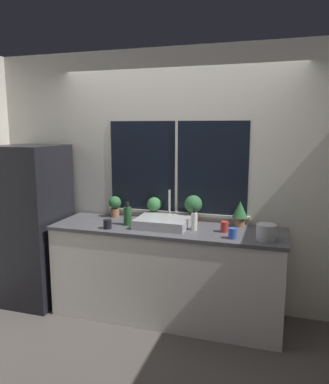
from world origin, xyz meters
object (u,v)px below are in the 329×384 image
(refrigerator, at_px, (33,224))
(potted_plant_center_left, at_px, (154,207))
(mug_blue, at_px, (233,233))
(mug_red, at_px, (224,227))
(kettle, at_px, (266,232))
(potted_plant_far_left, at_px, (115,205))
(potted_plant_center_right, at_px, (193,206))
(mug_black, at_px, (107,224))
(bottle_tall, at_px, (127,215))
(sink, at_px, (163,222))
(soap_bottle, at_px, (194,221))
(potted_plant_far_right, at_px, (240,212))

(refrigerator, bearing_deg, potted_plant_center_left, 12.75)
(mug_blue, height_order, mug_red, mug_red)
(potted_plant_center_left, bearing_deg, kettle, -18.85)
(potted_plant_far_left, bearing_deg, potted_plant_center_right, -0.00)
(potted_plant_far_left, distance_m, mug_blue, 1.40)
(potted_plant_center_left, xyz_separation_m, mug_black, (-0.32, -0.46, -0.10))
(potted_plant_center_left, distance_m, bottle_tall, 0.34)
(sink, height_order, soap_bottle, sink)
(potted_plant_far_right, distance_m, kettle, 0.48)
(refrigerator, distance_m, kettle, 2.46)
(bottle_tall, xyz_separation_m, mug_blue, (1.06, -0.16, -0.05))
(sink, distance_m, mug_red, 0.61)
(sink, xyz_separation_m, potted_plant_center_left, (-0.17, 0.24, 0.10))
(refrigerator, relative_size, bottle_tall, 7.35)
(potted_plant_center_left, distance_m, mug_black, 0.57)
(mug_blue, bearing_deg, mug_red, 117.77)
(potted_plant_center_left, relative_size, kettle, 1.40)
(mug_black, bearing_deg, potted_plant_center_right, 32.13)
(sink, relative_size, soap_bottle, 2.37)
(potted_plant_center_left, distance_m, potted_plant_far_right, 0.89)
(sink, relative_size, kettle, 2.92)
(bottle_tall, bearing_deg, potted_plant_far_right, 14.52)
(mug_blue, height_order, mug_black, mug_blue)
(soap_bottle, relative_size, mug_red, 2.14)
(bottle_tall, distance_m, mug_blue, 1.08)
(refrigerator, height_order, potted_plant_center_left, refrigerator)
(potted_plant_far_left, relative_size, potted_plant_center_left, 0.94)
(potted_plant_center_left, relative_size, mug_black, 2.69)
(soap_bottle, bearing_deg, potted_plant_center_right, 104.79)
(sink, height_order, mug_black, sink)
(soap_bottle, bearing_deg, potted_plant_center_left, 152.14)
(sink, distance_m, potted_plant_far_right, 0.77)
(bottle_tall, xyz_separation_m, mug_black, (-0.13, -0.19, -0.05))
(mug_red, height_order, kettle, kettle)
(potted_plant_center_right, xyz_separation_m, soap_bottle, (0.07, -0.26, -0.09))
(sink, bearing_deg, potted_plant_center_left, 125.24)
(mug_red, bearing_deg, potted_plant_far_right, 65.30)
(kettle, bearing_deg, mug_blue, -171.96)
(potted_plant_center_right, distance_m, kettle, 0.84)
(potted_plant_center_left, bearing_deg, soap_bottle, -27.86)
(soap_bottle, relative_size, kettle, 1.23)
(kettle, bearing_deg, potted_plant_far_left, 166.19)
(mug_red, relative_size, kettle, 0.58)
(sink, distance_m, mug_black, 0.54)
(potted_plant_center_right, xyz_separation_m, kettle, (0.74, -0.40, -0.10))
(potted_plant_center_left, height_order, bottle_tall, potted_plant_center_left)
(refrigerator, xyz_separation_m, mug_black, (0.98, -0.17, 0.12))
(bottle_tall, height_order, mug_red, bottle_tall)
(soap_bottle, distance_m, mug_red, 0.29)
(potted_plant_far_left, relative_size, soap_bottle, 1.07)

